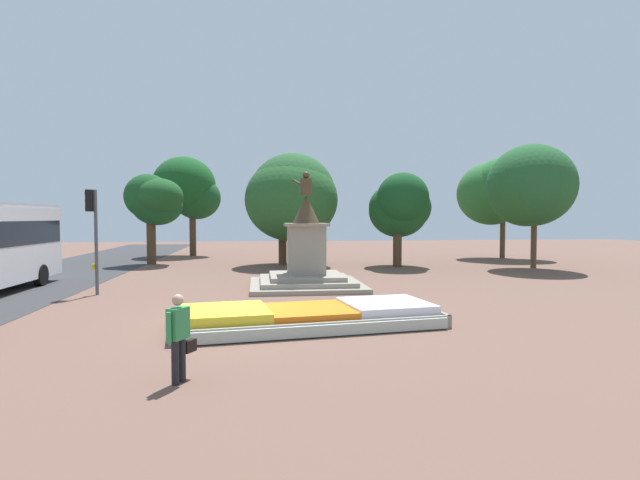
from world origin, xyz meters
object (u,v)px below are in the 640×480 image
at_px(statue_monument, 306,262).
at_px(traffic_light_mid_block, 93,223).
at_px(flower_planter, 308,317).
at_px(pedestrian_with_handbag, 179,334).

xyz_separation_m(statue_monument, traffic_light_mid_block, (-8.00, -1.08, 1.64)).
distance_m(flower_planter, statue_monument, 7.44).
bearing_deg(pedestrian_with_handbag, traffic_light_mid_block, 114.09).
bearing_deg(statue_monument, traffic_light_mid_block, -172.29).
height_order(statue_monument, traffic_light_mid_block, statue_monument).
xyz_separation_m(flower_planter, statue_monument, (0.66, 7.37, 0.78)).
height_order(traffic_light_mid_block, pedestrian_with_handbag, traffic_light_mid_block).
xyz_separation_m(flower_planter, pedestrian_with_handbag, (-2.66, -4.17, 0.61)).
relative_size(traffic_light_mid_block, pedestrian_with_handbag, 2.50).
bearing_deg(traffic_light_mid_block, pedestrian_with_handbag, -65.91).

